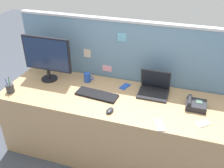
{
  "coord_description": "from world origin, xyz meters",
  "views": [
    {
      "loc": [
        0.67,
        -2.05,
        2.17
      ],
      "look_at": [
        0.0,
        0.05,
        0.85
      ],
      "focal_mm": 40.95,
      "sensor_mm": 36.0,
      "label": 1
    }
  ],
  "objects_px": {
    "laptop": "(154,87)",
    "pen_cup": "(10,88)",
    "cell_phone_white_slab": "(202,124)",
    "desktop_monitor": "(47,56)",
    "cell_phone_silver_slab": "(160,125)",
    "coffee_mug": "(87,77)",
    "desk_phone": "(195,105)",
    "cell_phone_blue_case": "(125,86)",
    "computer_mouse_right_hand": "(110,111)",
    "keyboard_main": "(97,95)"
  },
  "relations": [
    {
      "from": "coffee_mug",
      "to": "pen_cup",
      "type": "bearing_deg",
      "value": -146.59
    },
    {
      "from": "desktop_monitor",
      "to": "cell_phone_white_slab",
      "type": "height_order",
      "value": "desktop_monitor"
    },
    {
      "from": "cell_phone_white_slab",
      "to": "computer_mouse_right_hand",
      "type": "bearing_deg",
      "value": -126.93
    },
    {
      "from": "pen_cup",
      "to": "cell_phone_white_slab",
      "type": "xyz_separation_m",
      "value": [
        1.91,
        0.07,
        -0.04
      ]
    },
    {
      "from": "desk_phone",
      "to": "laptop",
      "type": "bearing_deg",
      "value": 161.05
    },
    {
      "from": "cell_phone_blue_case",
      "to": "desk_phone",
      "type": "bearing_deg",
      "value": 6.41
    },
    {
      "from": "computer_mouse_right_hand",
      "to": "cell_phone_blue_case",
      "type": "height_order",
      "value": "computer_mouse_right_hand"
    },
    {
      "from": "pen_cup",
      "to": "cell_phone_white_slab",
      "type": "bearing_deg",
      "value": 1.99
    },
    {
      "from": "cell_phone_silver_slab",
      "to": "coffee_mug",
      "type": "bearing_deg",
      "value": 127.75
    },
    {
      "from": "desktop_monitor",
      "to": "desk_phone",
      "type": "height_order",
      "value": "desktop_monitor"
    },
    {
      "from": "desk_phone",
      "to": "pen_cup",
      "type": "bearing_deg",
      "value": -170.74
    },
    {
      "from": "computer_mouse_right_hand",
      "to": "desk_phone",
      "type": "bearing_deg",
      "value": 33.42
    },
    {
      "from": "cell_phone_white_slab",
      "to": "cell_phone_blue_case",
      "type": "bearing_deg",
      "value": -158.66
    },
    {
      "from": "desktop_monitor",
      "to": "computer_mouse_right_hand",
      "type": "height_order",
      "value": "desktop_monitor"
    },
    {
      "from": "desk_phone",
      "to": "coffee_mug",
      "type": "distance_m",
      "value": 1.17
    },
    {
      "from": "keyboard_main",
      "to": "pen_cup",
      "type": "bearing_deg",
      "value": -161.13
    },
    {
      "from": "cell_phone_blue_case",
      "to": "coffee_mug",
      "type": "distance_m",
      "value": 0.43
    },
    {
      "from": "cell_phone_white_slab",
      "to": "desktop_monitor",
      "type": "bearing_deg",
      "value": -142.79
    },
    {
      "from": "cell_phone_silver_slab",
      "to": "cell_phone_blue_case",
      "type": "relative_size",
      "value": 1.15
    },
    {
      "from": "computer_mouse_right_hand",
      "to": "keyboard_main",
      "type": "bearing_deg",
      "value": 144.55
    },
    {
      "from": "desk_phone",
      "to": "cell_phone_white_slab",
      "type": "bearing_deg",
      "value": -73.15
    },
    {
      "from": "desktop_monitor",
      "to": "cell_phone_white_slab",
      "type": "xyz_separation_m",
      "value": [
        1.66,
        -0.3,
        -0.28
      ]
    },
    {
      "from": "desk_phone",
      "to": "computer_mouse_right_hand",
      "type": "height_order",
      "value": "desk_phone"
    },
    {
      "from": "cell_phone_white_slab",
      "to": "cell_phone_silver_slab",
      "type": "bearing_deg",
      "value": -111.62
    },
    {
      "from": "desktop_monitor",
      "to": "coffee_mug",
      "type": "distance_m",
      "value": 0.5
    },
    {
      "from": "desk_phone",
      "to": "cell_phone_silver_slab",
      "type": "xyz_separation_m",
      "value": [
        -0.28,
        -0.37,
        -0.03
      ]
    },
    {
      "from": "computer_mouse_right_hand",
      "to": "laptop",
      "type": "bearing_deg",
      "value": 64.87
    },
    {
      "from": "pen_cup",
      "to": "cell_phone_white_slab",
      "type": "height_order",
      "value": "pen_cup"
    },
    {
      "from": "computer_mouse_right_hand",
      "to": "coffee_mug",
      "type": "relative_size",
      "value": 0.9
    },
    {
      "from": "pen_cup",
      "to": "cell_phone_blue_case",
      "type": "bearing_deg",
      "value": 22.73
    },
    {
      "from": "keyboard_main",
      "to": "computer_mouse_right_hand",
      "type": "bearing_deg",
      "value": -40.81
    },
    {
      "from": "desktop_monitor",
      "to": "pen_cup",
      "type": "bearing_deg",
      "value": -123.89
    },
    {
      "from": "pen_cup",
      "to": "coffee_mug",
      "type": "distance_m",
      "value": 0.81
    },
    {
      "from": "computer_mouse_right_hand",
      "to": "coffee_mug",
      "type": "xyz_separation_m",
      "value": [
        -0.41,
        0.46,
        0.04
      ]
    },
    {
      "from": "laptop",
      "to": "cell_phone_white_slab",
      "type": "xyz_separation_m",
      "value": [
        0.49,
        -0.38,
        -0.06
      ]
    },
    {
      "from": "pen_cup",
      "to": "cell_phone_white_slab",
      "type": "distance_m",
      "value": 1.91
    },
    {
      "from": "laptop",
      "to": "coffee_mug",
      "type": "height_order",
      "value": "laptop"
    },
    {
      "from": "desktop_monitor",
      "to": "keyboard_main",
      "type": "height_order",
      "value": "desktop_monitor"
    },
    {
      "from": "keyboard_main",
      "to": "cell_phone_silver_slab",
      "type": "xyz_separation_m",
      "value": [
        0.68,
        -0.28,
        -0.01
      ]
    },
    {
      "from": "keyboard_main",
      "to": "cell_phone_white_slab",
      "type": "height_order",
      "value": "keyboard_main"
    },
    {
      "from": "desk_phone",
      "to": "cell_phone_blue_case",
      "type": "height_order",
      "value": "desk_phone"
    },
    {
      "from": "laptop",
      "to": "pen_cup",
      "type": "distance_m",
      "value": 1.49
    },
    {
      "from": "coffee_mug",
      "to": "desktop_monitor",
      "type": "bearing_deg",
      "value": -169.84
    },
    {
      "from": "desk_phone",
      "to": "cell_phone_blue_case",
      "type": "distance_m",
      "value": 0.75
    },
    {
      "from": "computer_mouse_right_hand",
      "to": "cell_phone_white_slab",
      "type": "distance_m",
      "value": 0.82
    },
    {
      "from": "cell_phone_blue_case",
      "to": "keyboard_main",
      "type": "bearing_deg",
      "value": -112.97
    },
    {
      "from": "desktop_monitor",
      "to": "cell_phone_silver_slab",
      "type": "bearing_deg",
      "value": -18.46
    },
    {
      "from": "coffee_mug",
      "to": "desk_phone",
      "type": "bearing_deg",
      "value": -7.24
    },
    {
      "from": "keyboard_main",
      "to": "coffee_mug",
      "type": "height_order",
      "value": "coffee_mug"
    },
    {
      "from": "laptop",
      "to": "desk_phone",
      "type": "bearing_deg",
      "value": -18.95
    }
  ]
}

